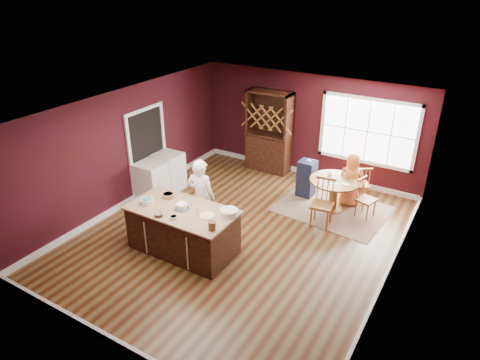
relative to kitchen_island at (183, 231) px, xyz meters
name	(u,v)px	position (x,y,z in m)	size (l,w,h in m)	color
room_shell	(240,177)	(0.68, 1.02, 0.91)	(7.00, 7.00, 7.00)	brown
window	(368,131)	(2.18, 4.49, 1.06)	(2.36, 0.10, 1.66)	white
doorway	(148,152)	(-2.29, 1.62, 0.59)	(0.08, 1.26, 2.13)	white
kitchen_island	(183,231)	(0.00, 0.00, 0.00)	(2.09, 1.10, 0.92)	black
dining_table	(334,188)	(1.96, 3.04, 0.10)	(1.13, 1.13, 0.75)	brown
baker	(201,197)	(-0.05, 0.69, 0.40)	(0.61, 0.40, 1.67)	white
layer_cake	(182,207)	(0.01, 0.00, 0.54)	(0.29, 0.29, 0.12)	white
bowl_blue	(147,201)	(-0.71, -0.17, 0.53)	(0.26, 0.26, 0.10)	white
bowl_yellow	(168,195)	(-0.51, 0.23, 0.53)	(0.24, 0.24, 0.09)	#AF8D41
bowl_pink	(159,215)	(-0.20, -0.42, 0.51)	(0.17, 0.17, 0.06)	silver
bowl_olive	(174,217)	(0.09, -0.35, 0.51)	(0.15, 0.15, 0.06)	beige
drinking_glass	(197,211)	(0.37, 0.00, 0.55)	(0.07, 0.07, 0.14)	white
dinner_plate	(207,216)	(0.56, 0.03, 0.49)	(0.29, 0.29, 0.02)	beige
white_tub	(229,212)	(0.89, 0.28, 0.54)	(0.33, 0.33, 0.11)	white
stoneware_crock	(212,226)	(0.90, -0.30, 0.56)	(0.13, 0.13, 0.16)	#46301F
rug	(332,209)	(1.96, 3.04, -0.43)	(2.40, 1.86, 0.01)	brown
chair_east	(366,198)	(2.69, 3.10, 0.02)	(0.38, 0.37, 0.92)	brown
chair_south	(322,203)	(1.98, 2.24, 0.10)	(0.45, 0.43, 1.08)	#935725
chair_north	(360,183)	(2.35, 3.77, 0.03)	(0.39, 0.37, 0.93)	brown
seated_woman	(351,179)	(2.21, 3.47, 0.20)	(0.63, 0.41, 1.29)	#F38749
high_chair	(307,178)	(1.16, 3.35, 0.04)	(0.38, 0.38, 0.95)	black
toddler	(310,165)	(1.21, 3.39, 0.37)	(0.18, 0.14, 0.26)	#8CA5BF
table_plate	(346,184)	(2.24, 2.94, 0.32)	(0.18, 0.18, 0.01)	beige
table_cup	(330,174)	(1.78, 3.17, 0.36)	(0.11, 0.11, 0.09)	white
hutch	(269,132)	(-0.35, 4.24, 0.66)	(1.20, 0.50, 2.20)	#402212
washer	(151,181)	(-1.96, 1.30, 0.02)	(0.64, 0.61, 0.92)	white
dryer	(169,171)	(-1.96, 1.94, 0.03)	(0.64, 0.62, 0.93)	silver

